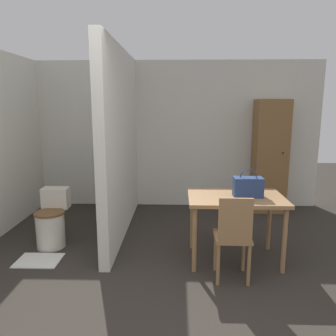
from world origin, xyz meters
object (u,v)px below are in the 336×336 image
at_px(dining_table, 236,204).
at_px(wooden_chair, 233,235).
at_px(toilet, 52,222).
at_px(wooden_cabinet, 270,156).
at_px(handbag, 248,187).

distance_m(dining_table, wooden_chair, 0.51).
xyz_separation_m(dining_table, toilet, (-2.25, 0.33, -0.36)).
bearing_deg(wooden_cabinet, wooden_chair, -112.51).
height_order(toilet, wooden_cabinet, wooden_cabinet).
distance_m(wooden_chair, toilet, 2.30).
bearing_deg(dining_table, toilet, 171.69).
bearing_deg(dining_table, handbag, -3.16).
bearing_deg(wooden_chair, dining_table, 79.45).
distance_m(dining_table, wooden_cabinet, 2.06).
bearing_deg(toilet, wooden_cabinet, 26.04).
bearing_deg(handbag, wooden_cabinet, 68.31).
height_order(toilet, handbag, handbag).
xyz_separation_m(dining_table, wooden_cabinet, (0.87, 1.85, 0.26)).
xyz_separation_m(dining_table, handbag, (0.13, -0.01, 0.21)).
bearing_deg(toilet, dining_table, -8.31).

